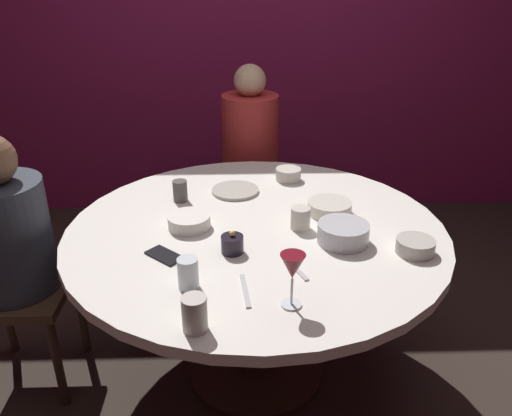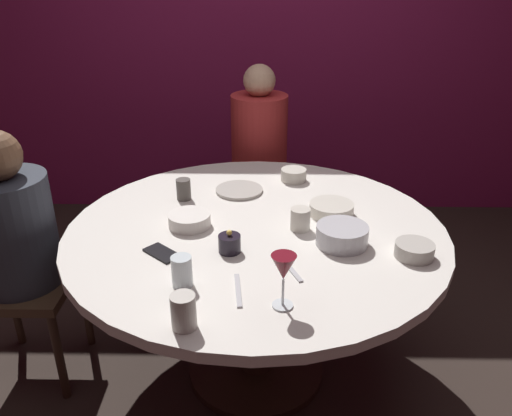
{
  "view_description": "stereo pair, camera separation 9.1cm",
  "coord_description": "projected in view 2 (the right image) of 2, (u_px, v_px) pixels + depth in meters",
  "views": [
    {
      "loc": [
        -0.06,
        -1.78,
        1.66
      ],
      "look_at": [
        0.0,
        0.0,
        0.81
      ],
      "focal_mm": 35.88,
      "sensor_mm": 36.0,
      "label": 1
    },
    {
      "loc": [
        0.03,
        -1.78,
        1.66
      ],
      "look_at": [
        0.0,
        0.0,
        0.81
      ],
      "focal_mm": 35.88,
      "sensor_mm": 36.0,
      "label": 2
    }
  ],
  "objects": [
    {
      "name": "ground_plane",
      "position": [
        256.0,
        370.0,
        2.32
      ],
      "size": [
        8.0,
        8.0,
        0.0
      ],
      "primitive_type": "plane",
      "color": "#2D231E"
    },
    {
      "name": "back_wall",
      "position": [
        261.0,
        26.0,
        3.41
      ],
      "size": [
        6.0,
        0.1,
        2.6
      ],
      "primitive_type": "cube",
      "color": "maroon",
      "rests_on": "ground"
    },
    {
      "name": "dining_table",
      "position": [
        256.0,
        255.0,
        2.07
      ],
      "size": [
        1.48,
        1.48,
        0.73
      ],
      "color": "silver",
      "rests_on": "ground"
    },
    {
      "name": "seated_diner_left",
      "position": [
        13.0,
        232.0,
        2.04
      ],
      "size": [
        0.4,
        0.4,
        1.12
      ],
      "rotation": [
        0.0,
        0.0,
        6.28
      ],
      "color": "#3F2D1E",
      "rests_on": "ground"
    },
    {
      "name": "seated_diner_back",
      "position": [
        259.0,
        146.0,
        2.92
      ],
      "size": [
        0.4,
        0.4,
        1.19
      ],
      "rotation": [
        0.0,
        0.0,
        4.71
      ],
      "color": "#3F2D1E",
      "rests_on": "ground"
    },
    {
      "name": "candle_holder",
      "position": [
        230.0,
        243.0,
        1.82
      ],
      "size": [
        0.08,
        0.08,
        0.09
      ],
      "color": "black",
      "rests_on": "dining_table"
    },
    {
      "name": "wine_glass",
      "position": [
        284.0,
        270.0,
        1.48
      ],
      "size": [
        0.08,
        0.08,
        0.18
      ],
      "color": "silver",
      "rests_on": "dining_table"
    },
    {
      "name": "dinner_plate",
      "position": [
        239.0,
        190.0,
        2.32
      ],
      "size": [
        0.21,
        0.21,
        0.01
      ],
      "primitive_type": "cylinder",
      "color": "#B2ADA3",
      "rests_on": "dining_table"
    },
    {
      "name": "cell_phone",
      "position": [
        162.0,
        253.0,
        1.81
      ],
      "size": [
        0.15,
        0.15,
        0.01
      ],
      "primitive_type": "cube",
      "rotation": [
        0.0,
        0.0,
        0.84
      ],
      "color": "black",
      "rests_on": "dining_table"
    },
    {
      "name": "bowl_serving_large",
      "position": [
        342.0,
        235.0,
        1.86
      ],
      "size": [
        0.19,
        0.19,
        0.07
      ],
      "primitive_type": "cylinder",
      "color": "#B7B7BC",
      "rests_on": "dining_table"
    },
    {
      "name": "bowl_salad_center",
      "position": [
        414.0,
        250.0,
        1.79
      ],
      "size": [
        0.14,
        0.14,
        0.05
      ],
      "primitive_type": "cylinder",
      "color": "#B2ADA3",
      "rests_on": "dining_table"
    },
    {
      "name": "bowl_small_white",
      "position": [
        331.0,
        209.0,
        2.1
      ],
      "size": [
        0.18,
        0.18,
        0.05
      ],
      "primitive_type": "cylinder",
      "color": "beige",
      "rests_on": "dining_table"
    },
    {
      "name": "bowl_sauce_side",
      "position": [
        190.0,
        220.0,
        2.0
      ],
      "size": [
        0.17,
        0.17,
        0.05
      ],
      "primitive_type": "cylinder",
      "color": "silver",
      "rests_on": "dining_table"
    },
    {
      "name": "bowl_rice_portion",
      "position": [
        294.0,
        175.0,
        2.43
      ],
      "size": [
        0.12,
        0.12,
        0.06
      ],
      "primitive_type": "cylinder",
      "color": "beige",
      "rests_on": "dining_table"
    },
    {
      "name": "cup_near_candle",
      "position": [
        184.0,
        189.0,
        2.23
      ],
      "size": [
        0.06,
        0.06,
        0.09
      ],
      "primitive_type": "cylinder",
      "color": "#4C4742",
      "rests_on": "dining_table"
    },
    {
      "name": "cup_by_left_diner",
      "position": [
        184.0,
        312.0,
        1.43
      ],
      "size": [
        0.07,
        0.07,
        0.11
      ],
      "primitive_type": "cylinder",
      "color": "#B2ADA3",
      "rests_on": "dining_table"
    },
    {
      "name": "cup_by_right_diner",
      "position": [
        300.0,
        219.0,
        1.97
      ],
      "size": [
        0.08,
        0.08,
        0.09
      ],
      "primitive_type": "cylinder",
      "color": "beige",
      "rests_on": "dining_table"
    },
    {
      "name": "cup_center_front",
      "position": [
        182.0,
        271.0,
        1.62
      ],
      "size": [
        0.07,
        0.07,
        0.1
      ],
      "primitive_type": "cylinder",
      "color": "silver",
      "rests_on": "dining_table"
    },
    {
      "name": "fork_near_plate",
      "position": [
        290.0,
        268.0,
        1.73
      ],
      "size": [
        0.08,
        0.17,
        0.01
      ],
      "primitive_type": "cube",
      "rotation": [
        0.0,
        0.0,
        0.38
      ],
      "color": "#B7B7BC",
      "rests_on": "dining_table"
    },
    {
      "name": "knife_near_plate",
      "position": [
        238.0,
        290.0,
        1.61
      ],
      "size": [
        0.03,
        0.18,
        0.01
      ],
      "primitive_type": "cube",
      "rotation": [
        0.0,
        0.0,
        0.1
      ],
      "color": "#B7B7BC",
      "rests_on": "dining_table"
    }
  ]
}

